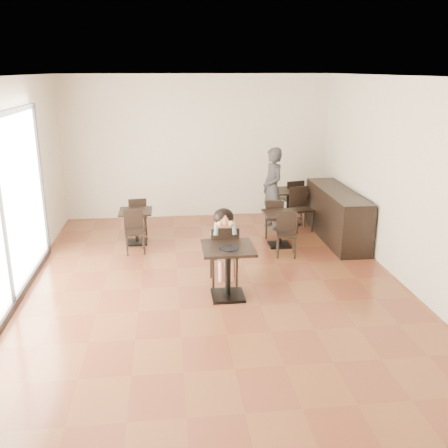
{
  "coord_description": "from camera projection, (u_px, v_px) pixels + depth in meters",
  "views": [
    {
      "loc": [
        -0.69,
        -7.27,
        3.3
      ],
      "look_at": [
        0.15,
        0.05,
        1.0
      ],
      "focal_mm": 40.0,
      "sensor_mm": 36.0,
      "label": 1
    }
  ],
  "objects": [
    {
      "name": "cafe_table_left",
      "position": [
        136.0,
        227.0,
        9.78
      ],
      "size": [
        0.7,
        0.7,
        0.66
      ],
      "primitive_type": null,
      "rotation": [
        0.0,
        0.0,
        0.12
      ],
      "color": "black",
      "rests_on": "floor"
    },
    {
      "name": "chair_back_b",
      "position": [
        302.0,
        210.0,
        10.51
      ],
      "size": [
        0.49,
        0.49,
        0.91
      ],
      "primitive_type": null,
      "rotation": [
        0.0,
        0.0,
        0.21
      ],
      "color": "black",
      "rests_on": "floor"
    },
    {
      "name": "chair_left_a",
      "position": [
        138.0,
        216.0,
        10.28
      ],
      "size": [
        0.4,
        0.4,
        0.8
      ],
      "primitive_type": null,
      "rotation": [
        0.0,
        0.0,
        3.26
      ],
      "color": "black",
      "rests_on": "floor"
    },
    {
      "name": "child_table",
      "position": [
        228.0,
        272.0,
        7.42
      ],
      "size": [
        0.76,
        0.76,
        0.81
      ],
      "primitive_type": null,
      "color": "black",
      "rests_on": "floor"
    },
    {
      "name": "pizza_slice",
      "position": [
        225.0,
        223.0,
        7.57
      ],
      "size": [
        0.28,
        0.22,
        0.07
      ],
      "primitive_type": null,
      "color": "#EAB980",
      "rests_on": "child"
    },
    {
      "name": "cafe_table_back",
      "position": [
        288.0,
        207.0,
        11.04
      ],
      "size": [
        0.85,
        0.85,
        0.76
      ],
      "primitive_type": null,
      "rotation": [
        0.0,
        0.0,
        0.21
      ],
      "color": "black",
      "rests_on": "floor"
    },
    {
      "name": "chair_back_a",
      "position": [
        291.0,
        199.0,
        11.36
      ],
      "size": [
        0.49,
        0.49,
        0.91
      ],
      "primitive_type": null,
      "rotation": [
        0.0,
        0.0,
        3.35
      ],
      "color": "black",
      "rests_on": "floor"
    },
    {
      "name": "wall_back",
      "position": [
        197.0,
        147.0,
        11.27
      ],
      "size": [
        6.0,
        0.01,
        3.2
      ],
      "primitive_type": "cube",
      "color": "silver",
      "rests_on": "floor"
    },
    {
      "name": "wall_front",
      "position": [
        266.0,
        309.0,
        3.68
      ],
      "size": [
        6.0,
        0.01,
        3.2
      ],
      "primitive_type": "cube",
      "color": "silver",
      "rests_on": "floor"
    },
    {
      "name": "chair_mid_b",
      "position": [
        287.0,
        235.0,
        9.08
      ],
      "size": [
        0.42,
        0.42,
        0.81
      ],
      "primitive_type": null,
      "rotation": [
        0.0,
        0.0,
        -0.18
      ],
      "color": "black",
      "rests_on": "floor"
    },
    {
      "name": "adult_patron",
      "position": [
        272.0,
        189.0,
        10.56
      ],
      "size": [
        0.54,
        0.71,
        1.74
      ],
      "primitive_type": "imported",
      "rotation": [
        0.0,
        0.0,
        -1.36
      ],
      "color": "#35353A",
      "rests_on": "floor"
    },
    {
      "name": "child_chair",
      "position": [
        224.0,
        254.0,
        7.92
      ],
      "size": [
        0.44,
        0.44,
        0.97
      ],
      "primitive_type": null,
      "rotation": [
        0.0,
        0.0,
        3.14
      ],
      "color": "black",
      "rests_on": "floor"
    },
    {
      "name": "chair_mid_a",
      "position": [
        274.0,
        218.0,
        10.12
      ],
      "size": [
        0.42,
        0.42,
        0.81
      ],
      "primitive_type": null,
      "rotation": [
        0.0,
        0.0,
        2.96
      ],
      "color": "black",
      "rests_on": "floor"
    },
    {
      "name": "chair_left_b",
      "position": [
        135.0,
        232.0,
        9.24
      ],
      "size": [
        0.4,
        0.4,
        0.8
      ],
      "primitive_type": null,
      "rotation": [
        0.0,
        0.0,
        0.12
      ],
      "color": "black",
      "rests_on": "floor"
    },
    {
      "name": "cafe_table_mid",
      "position": [
        280.0,
        229.0,
        9.62
      ],
      "size": [
        0.74,
        0.74,
        0.67
      ],
      "primitive_type": null,
      "rotation": [
        0.0,
        0.0,
        -0.18
      ],
      "color": "black",
      "rests_on": "floor"
    },
    {
      "name": "storefront_window",
      "position": [
        0.0,
        216.0,
        6.74
      ],
      "size": [
        0.04,
        4.5,
        2.6
      ],
      "primitive_type": "cube",
      "color": "white",
      "rests_on": "floor"
    },
    {
      "name": "wall_right",
      "position": [
        405.0,
        182.0,
        7.8
      ],
      "size": [
        0.01,
        8.0,
        3.2
      ],
      "primitive_type": "cube",
      "color": "silver",
      "rests_on": "floor"
    },
    {
      "name": "ceiling",
      "position": [
        214.0,
        76.0,
        7.0
      ],
      "size": [
        6.0,
        8.0,
        0.01
      ],
      "primitive_type": "cube",
      "color": "silver",
      "rests_on": "floor"
    },
    {
      "name": "service_counter",
      "position": [
        337.0,
        215.0,
        9.99
      ],
      "size": [
        0.6,
        2.4,
        1.0
      ],
      "primitive_type": "cube",
      "color": "black",
      "rests_on": "floor"
    },
    {
      "name": "floor",
      "position": [
        215.0,
        285.0,
        7.95
      ],
      "size": [
        6.0,
        8.0,
        0.01
      ],
      "primitive_type": "cube",
      "color": "brown",
      "rests_on": "ground"
    },
    {
      "name": "wall_left",
      "position": [
        6.0,
        193.0,
        7.15
      ],
      "size": [
        0.01,
        8.0,
        3.2
      ],
      "primitive_type": "cube",
      "color": "silver",
      "rests_on": "floor"
    },
    {
      "name": "child",
      "position": [
        224.0,
        246.0,
        7.88
      ],
      "size": [
        0.44,
        0.61,
        1.22
      ],
      "primitive_type": null,
      "color": "gray",
      "rests_on": "child_chair"
    },
    {
      "name": "plate",
      "position": [
        229.0,
        248.0,
        7.21
      ],
      "size": [
        0.27,
        0.27,
        0.02
      ],
      "primitive_type": "cylinder",
      "color": "black",
      "rests_on": "child_table"
    }
  ]
}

